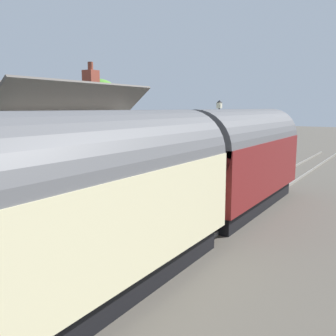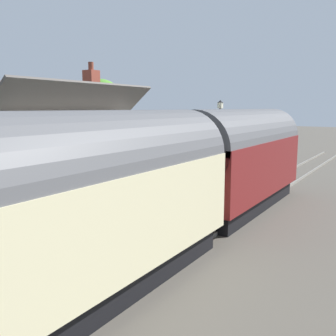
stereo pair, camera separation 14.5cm
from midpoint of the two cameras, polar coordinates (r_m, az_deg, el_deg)
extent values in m
plane|color=#4C473F|center=(15.52, 4.20, -7.32)|extent=(160.00, 160.00, 0.00)
cube|color=gray|center=(17.65, -7.81, -3.93)|extent=(32.00, 6.29, 0.86)
cube|color=beige|center=(15.87, 0.45, -3.70)|extent=(32.00, 0.36, 0.02)
cube|color=gray|center=(14.86, 9.79, -7.91)|extent=(52.00, 0.08, 0.14)
cube|color=gray|center=(15.42, 4.80, -7.17)|extent=(52.00, 0.08, 0.14)
cube|color=black|center=(17.11, 10.51, -4.69)|extent=(7.89, 2.29, 0.70)
cube|color=maroon|center=(16.82, 10.66, 0.28)|extent=(8.58, 2.70, 2.30)
cylinder|color=#515154|center=(16.69, 10.77, 4.19)|extent=(8.58, 2.65, 2.65)
cube|color=black|center=(17.31, 6.47, 1.59)|extent=(7.29, 0.03, 0.80)
cylinder|color=black|center=(19.47, 13.29, -3.10)|extent=(0.70, 2.16, 0.70)
cylinder|color=black|center=(14.82, 6.84, -6.76)|extent=(0.70, 2.16, 0.70)
cube|color=black|center=(20.82, 15.01, 2.92)|extent=(0.04, 2.16, 0.90)
cylinder|color=#F2EDCC|center=(20.96, 14.92, 0.26)|extent=(0.06, 0.24, 0.24)
cube|color=red|center=(21.07, 14.90, -0.95)|extent=(0.16, 2.56, 0.24)
cube|color=black|center=(9.85, -9.30, -15.17)|extent=(7.38, 2.29, 0.70)
cube|color=beige|center=(9.34, -9.54, -6.75)|extent=(8.03, 2.70, 2.30)
cylinder|color=#515154|center=(9.10, -9.73, 0.23)|extent=(8.03, 2.65, 2.65)
cube|color=black|center=(10.20, -15.36, -3.94)|extent=(6.82, 0.03, 0.80)
cylinder|color=black|center=(11.63, -1.33, -11.19)|extent=(0.70, 2.16, 0.70)
cylinder|color=black|center=(8.40, -20.87, -20.21)|extent=(0.70, 2.16, 0.70)
cube|color=white|center=(16.69, -15.58, 1.77)|extent=(7.19, 3.41, 2.99)
cube|color=#47423D|center=(15.95, -13.81, 9.45)|extent=(7.69, 1.96, 1.65)
cube|color=#47423D|center=(17.20, -17.84, 9.23)|extent=(7.69, 1.96, 1.65)
cylinder|color=#47423D|center=(16.59, -16.01, 11.79)|extent=(7.69, 0.16, 0.16)
cube|color=brown|center=(17.81, -11.71, 10.72)|extent=(0.56, 0.56, 2.20)
cylinder|color=brown|center=(17.89, -11.85, 14.81)|extent=(0.24, 0.24, 0.36)
cube|color=teal|center=(15.36, -11.82, -0.37)|extent=(0.90, 0.06, 2.10)
cube|color=teal|center=(14.30, -15.77, 1.42)|extent=(0.80, 0.05, 1.10)
cube|color=teal|center=(16.30, -8.50, 2.57)|extent=(0.80, 0.05, 1.10)
cube|color=teal|center=(24.81, 6.62, 1.92)|extent=(1.41, 0.42, 0.06)
cube|color=teal|center=(24.71, 7.00, 2.42)|extent=(1.40, 0.13, 0.40)
cube|color=black|center=(24.35, 6.03, 1.25)|extent=(0.07, 0.36, 0.44)
cube|color=black|center=(25.34, 7.17, 1.53)|extent=(0.07, 0.36, 0.44)
cube|color=teal|center=(21.12, 1.93, 0.72)|extent=(1.40, 0.41, 0.06)
cube|color=teal|center=(21.00, 2.36, 1.30)|extent=(1.40, 0.11, 0.40)
cube|color=black|center=(20.67, 1.15, -0.10)|extent=(0.06, 0.36, 0.44)
cube|color=black|center=(21.63, 2.66, 0.30)|extent=(0.06, 0.36, 0.44)
cube|color=#9E5138|center=(26.89, 1.60, 1.95)|extent=(1.03, 0.32, 0.36)
ellipsoid|color=#3D8438|center=(26.86, 1.61, 2.58)|extent=(0.93, 0.29, 0.29)
cylinder|color=black|center=(21.88, -0.74, 0.30)|extent=(0.33, 0.33, 0.35)
ellipsoid|color=#4C8C2D|center=(21.83, -0.75, 1.15)|extent=(0.44, 0.44, 0.46)
cylinder|color=black|center=(19.29, 1.43, -0.85)|extent=(0.45, 0.45, 0.39)
ellipsoid|color=#2D7233|center=(19.23, 1.43, 0.36)|extent=(0.62, 0.62, 0.73)
cone|color=#C54B3A|center=(19.19, 1.43, 1.00)|extent=(0.11, 0.11, 0.25)
cylinder|color=black|center=(21.53, 7.44, 4.30)|extent=(0.10, 0.10, 3.50)
cylinder|color=black|center=(21.46, 7.53, 8.57)|extent=(0.05, 0.50, 0.05)
cube|color=beige|center=(21.45, 7.55, 9.34)|extent=(0.24, 0.24, 0.32)
cone|color=black|center=(21.46, 7.56, 9.93)|extent=(0.32, 0.32, 0.14)
cylinder|color=black|center=(19.73, 5.38, 0.39)|extent=(0.06, 0.06, 1.10)
cylinder|color=black|center=(20.26, 6.14, 0.60)|extent=(0.06, 0.06, 1.10)
cube|color=maroon|center=(19.89, 5.80, 2.69)|extent=(0.90, 0.06, 0.44)
cube|color=black|center=(19.89, 5.80, 2.69)|extent=(0.96, 0.03, 0.50)
cylinder|color=#4C3828|center=(28.11, -10.28, 3.74)|extent=(0.43, 0.43, 3.66)
ellipsoid|color=#4C8C2D|center=(27.99, -10.46, 9.78)|extent=(3.02, 3.25, 3.23)
camera|label=1|loc=(0.07, -90.26, -0.04)|focal=40.44mm
camera|label=2|loc=(0.07, 89.74, 0.04)|focal=40.44mm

